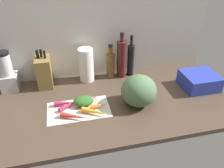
{
  "coord_description": "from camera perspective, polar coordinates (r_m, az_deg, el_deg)",
  "views": [
    {
      "loc": [
        -24.45,
        -115.67,
        87.69
      ],
      "look_at": [
        2.25,
        -1.06,
        13.12
      ],
      "focal_mm": 35.9,
      "sensor_mm": 36.0,
      "label": 1
    }
  ],
  "objects": [
    {
      "name": "cutting_board",
      "position": [
        1.41,
        -8.49,
        -6.45
      ],
      "size": [
        38.25,
        22.3,
        0.8
      ],
      "primitive_type": "cube",
      "color": "beige",
      "rests_on": "ground_plane"
    },
    {
      "name": "paper_towel_roll",
      "position": [
        1.64,
        -6.58,
        4.86
      ],
      "size": [
        10.72,
        10.72,
        24.92
      ],
      "primitive_type": "cylinder",
      "color": "white",
      "rests_on": "ground_plane"
    },
    {
      "name": "bottle_0",
      "position": [
        1.68,
        -0.38,
        5.02
      ],
      "size": [
        6.29,
        6.29,
        26.17
      ],
      "color": "brown",
      "rests_on": "ground_plane"
    },
    {
      "name": "carrot_6",
      "position": [
        1.33,
        -9.47,
        -8.13
      ],
      "size": [
        16.98,
        10.31,
        3.23
      ],
      "primitive_type": "cone",
      "rotation": [
        0.0,
        1.57,
        -0.44
      ],
      "color": "red",
      "rests_on": "cutting_board"
    },
    {
      "name": "carrot_greens_pile",
      "position": [
        1.42,
        -7.27,
        -4.32
      ],
      "size": [
        12.66,
        9.74,
        5.35
      ],
      "primitive_type": "ellipsoid",
      "color": "#2D6023",
      "rests_on": "cutting_board"
    },
    {
      "name": "carrot_2",
      "position": [
        1.34,
        -4.04,
        -7.13
      ],
      "size": [
        17.14,
        11.92,
        3.32
      ],
      "primitive_type": "cone",
      "rotation": [
        0.0,
        1.57,
        -0.53
      ],
      "color": "orange",
      "rests_on": "cutting_board"
    },
    {
      "name": "carrot_3",
      "position": [
        1.45,
        -5.23,
        -3.91
      ],
      "size": [
        11.75,
        9.64,
        3.01
      ],
      "primitive_type": "cone",
      "rotation": [
        0.0,
        1.57,
        0.62
      ],
      "color": "#B2264C",
      "rests_on": "cutting_board"
    },
    {
      "name": "carrot_4",
      "position": [
        1.39,
        -3.36,
        -5.56
      ],
      "size": [
        11.03,
        3.52,
        2.99
      ],
      "primitive_type": "cone",
      "rotation": [
        0.0,
        1.57,
        0.05
      ],
      "color": "orange",
      "rests_on": "cutting_board"
    },
    {
      "name": "carrot_1",
      "position": [
        1.43,
        -10.41,
        -4.99
      ],
      "size": [
        16.26,
        11.83,
        2.75
      ],
      "primitive_type": "cone",
      "rotation": [
        0.0,
        1.57,
        0.57
      ],
      "color": "#B2264C",
      "rests_on": "cutting_board"
    },
    {
      "name": "carrot_0",
      "position": [
        1.44,
        -11.43,
        -4.81
      ],
      "size": [
        15.86,
        5.71,
        3.32
      ],
      "primitive_type": "cone",
      "rotation": [
        0.0,
        1.57,
        -0.16
      ],
      "color": "#B2264C",
      "rests_on": "cutting_board"
    },
    {
      "name": "blender_appliance",
      "position": [
        1.67,
        -25.05,
        2.29
      ],
      "size": [
        11.41,
        11.41,
        28.58
      ],
      "color": "#B2B2B7",
      "rests_on": "ground_plane"
    },
    {
      "name": "bottle_1",
      "position": [
        1.67,
        2.44,
        6.46
      ],
      "size": [
        7.09,
        7.09,
        34.81
      ],
      "color": "#471919",
      "rests_on": "ground_plane"
    },
    {
      "name": "wall_back",
      "position": [
        1.66,
        -3.94,
        12.0
      ],
      "size": [
        170.0,
        3.0,
        60.0
      ],
      "primitive_type": "cube",
      "color": "#BCB7AD",
      "rests_on": "ground_plane"
    },
    {
      "name": "winter_squash",
      "position": [
        1.39,
        6.83,
        -1.71
      ],
      "size": [
        22.19,
        21.66,
        20.16
      ],
      "primitive_type": "ellipsoid",
      "color": "#4C6B47",
      "rests_on": "ground_plane"
    },
    {
      "name": "dish_rack",
      "position": [
        1.7,
        21.33,
        0.82
      ],
      "size": [
        23.7,
        21.74,
        10.41
      ],
      "primitive_type": "cube",
      "color": "#2838AD",
      "rests_on": "ground_plane"
    },
    {
      "name": "knife_block",
      "position": [
        1.64,
        -16.89,
        3.03
      ],
      "size": [
        9.97,
        15.56,
        27.18
      ],
      "color": "olive",
      "rests_on": "ground_plane"
    },
    {
      "name": "ground_plane",
      "position": [
        1.48,
        -0.94,
        -4.68
      ],
      "size": [
        170.0,
        80.0,
        3.0
      ],
      "primitive_type": "cube",
      "color": "#47382B"
    },
    {
      "name": "bottle_2",
      "position": [
        1.71,
        4.78,
        6.28
      ],
      "size": [
        5.1,
        5.1,
        31.92
      ],
      "color": "black",
      "rests_on": "ground_plane"
    },
    {
      "name": "carrot_5",
      "position": [
        1.43,
        -6.2,
        -4.63
      ],
      "size": [
        17.39,
        6.8,
        2.09
      ],
      "primitive_type": "cone",
      "rotation": [
        0.0,
        1.57,
        0.28
      ],
      "color": "orange",
      "rests_on": "cutting_board"
    }
  ]
}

